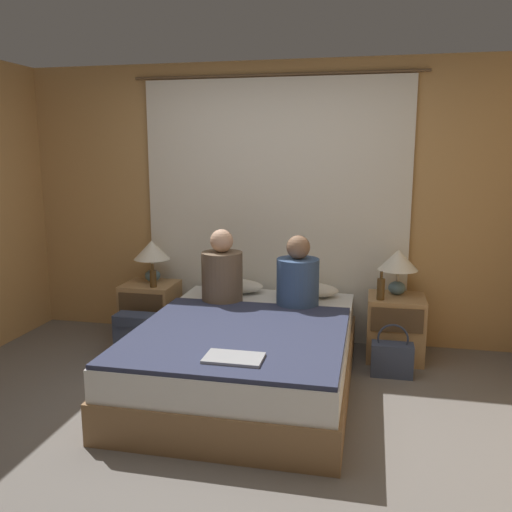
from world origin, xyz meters
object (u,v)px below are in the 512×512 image
(laptop_on_bed, at_px, (234,358))
(lamp_right, at_px, (398,263))
(beer_bottle_on_left_stand, at_px, (153,278))
(beer_bottle_on_right_stand, at_px, (381,289))
(bed, at_px, (247,355))
(pillow_right, at_px, (306,290))
(person_left_in_bed, at_px, (222,273))
(pillow_left, at_px, (233,286))
(handbag_on_floor, at_px, (392,358))
(nightstand_left, at_px, (151,311))
(lamp_left, at_px, (152,253))
(person_right_in_bed, at_px, (298,279))
(backpack_on_floor, at_px, (136,333))

(laptop_on_bed, bearing_deg, lamp_right, 58.26)
(beer_bottle_on_left_stand, relative_size, beer_bottle_on_right_stand, 0.91)
(bed, distance_m, pillow_right, 0.97)
(person_left_in_bed, bearing_deg, pillow_left, 90.00)
(bed, distance_m, lamp_right, 1.50)
(pillow_left, xyz_separation_m, handbag_on_floor, (1.39, -0.46, -0.39))
(nightstand_left, bearing_deg, pillow_left, 5.63)
(lamp_left, bearing_deg, person_right_in_bed, -13.76)
(nightstand_left, bearing_deg, laptop_on_bed, -52.40)
(lamp_left, relative_size, lamp_right, 1.00)
(person_left_in_bed, bearing_deg, beer_bottle_on_right_stand, 6.59)
(lamp_left, bearing_deg, nightstand_left, -90.00)
(pillow_left, bearing_deg, person_left_in_bed, -90.00)
(person_right_in_bed, xyz_separation_m, handbag_on_floor, (0.76, -0.11, -0.57))
(person_left_in_bed, xyz_separation_m, person_right_in_bed, (0.63, 0.00, -0.01))
(person_right_in_bed, relative_size, backpack_on_floor, 1.57)
(bed, height_order, lamp_right, lamp_right)
(pillow_right, height_order, laptop_on_bed, pillow_right)
(bed, xyz_separation_m, lamp_left, (-1.09, 0.86, 0.57))
(laptop_on_bed, relative_size, handbag_on_floor, 0.83)
(person_right_in_bed, height_order, beer_bottle_on_left_stand, person_right_in_bed)
(beer_bottle_on_right_stand, distance_m, handbag_on_floor, 0.56)
(handbag_on_floor, bearing_deg, lamp_right, 85.92)
(bed, distance_m, nightstand_left, 1.35)
(beer_bottle_on_right_stand, bearing_deg, lamp_left, 174.64)
(pillow_left, bearing_deg, person_right_in_bed, -28.61)
(person_right_in_bed, bearing_deg, beer_bottle_on_right_stand, 12.77)
(laptop_on_bed, bearing_deg, lamp_left, 126.35)
(bed, xyz_separation_m, nightstand_left, (-1.09, 0.79, 0.03))
(person_left_in_bed, relative_size, laptop_on_bed, 1.78)
(bed, bearing_deg, backpack_on_floor, 161.09)
(pillow_right, xyz_separation_m, person_left_in_bed, (-0.66, -0.34, 0.19))
(lamp_right, xyz_separation_m, pillow_right, (-0.76, 0.00, -0.27))
(nightstand_left, xyz_separation_m, person_left_in_bed, (0.76, -0.27, 0.46))
(lamp_left, relative_size, beer_bottle_on_left_stand, 1.81)
(nightstand_left, distance_m, backpack_on_floor, 0.44)
(bed, distance_m, lamp_left, 1.50)
(beer_bottle_on_left_stand, height_order, laptop_on_bed, beer_bottle_on_left_stand)
(pillow_left, bearing_deg, lamp_left, -179.74)
(beer_bottle_on_left_stand, bearing_deg, lamp_left, 114.02)
(person_left_in_bed, bearing_deg, beer_bottle_on_left_stand, 167.57)
(beer_bottle_on_right_stand, bearing_deg, person_left_in_bed, -173.41)
(beer_bottle_on_right_stand, xyz_separation_m, backpack_on_floor, (-2.00, -0.31, -0.42))
(lamp_left, height_order, laptop_on_bed, lamp_left)
(person_right_in_bed, xyz_separation_m, beer_bottle_on_right_stand, (0.66, 0.15, -0.08))
(lamp_left, relative_size, person_left_in_bed, 0.62)
(beer_bottle_on_left_stand, bearing_deg, laptop_on_bed, -52.22)
(pillow_right, relative_size, backpack_on_floor, 1.48)
(lamp_left, xyz_separation_m, person_right_in_bed, (1.39, -0.34, -0.09))
(lamp_right, distance_m, beer_bottle_on_right_stand, 0.30)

